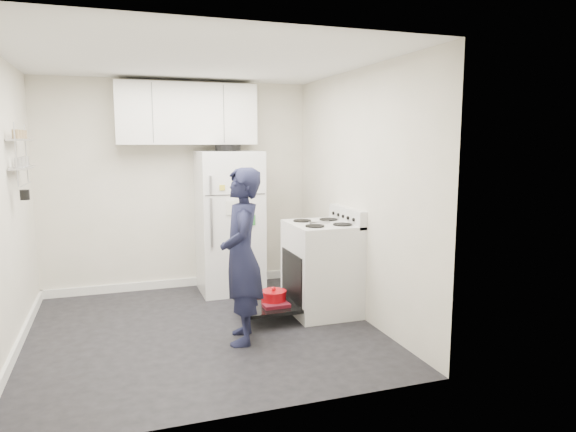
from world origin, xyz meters
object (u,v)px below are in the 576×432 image
object	(u,v)px
refrigerator	(229,221)
person	(242,256)
open_oven_door	(269,301)
electric_range	(320,269)

from	to	relation	value
refrigerator	person	world-z (taller)	refrigerator
open_oven_door	refrigerator	world-z (taller)	refrigerator
refrigerator	person	size ratio (longest dim) A/B	1.12
open_oven_door	refrigerator	size ratio (longest dim) A/B	0.40
refrigerator	open_oven_door	bearing A→B (deg)	-82.04
refrigerator	person	distance (m)	1.62
open_oven_door	person	bearing A→B (deg)	-129.06
person	electric_range	bearing A→B (deg)	130.13
electric_range	refrigerator	size ratio (longest dim) A/B	0.63
open_oven_door	electric_range	bearing A→B (deg)	1.61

